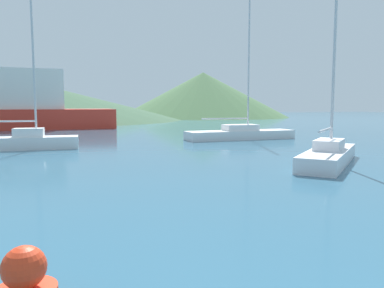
{
  "coord_description": "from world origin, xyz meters",
  "views": [
    {
      "loc": [
        -4.32,
        2.57,
        2.47
      ],
      "look_at": [
        0.5,
        14.0,
        1.2
      ],
      "focal_mm": 35.0,
      "sensor_mm": 36.0,
      "label": 1
    }
  ],
  "objects_px": {
    "sailboat_inner": "(240,133)",
    "sailboat_middle": "(329,153)",
    "buoy_marker": "(25,287)",
    "sailboat_outer": "(29,140)"
  },
  "relations": [
    {
      "from": "buoy_marker",
      "to": "sailboat_outer",
      "type": "bearing_deg",
      "value": 90.44
    },
    {
      "from": "sailboat_inner",
      "to": "buoy_marker",
      "type": "bearing_deg",
      "value": -124.17
    },
    {
      "from": "sailboat_inner",
      "to": "buoy_marker",
      "type": "height_order",
      "value": "sailboat_inner"
    },
    {
      "from": "buoy_marker",
      "to": "sailboat_inner",
      "type": "bearing_deg",
      "value": 53.82
    },
    {
      "from": "sailboat_inner",
      "to": "sailboat_outer",
      "type": "relative_size",
      "value": 1.06
    },
    {
      "from": "sailboat_middle",
      "to": "buoy_marker",
      "type": "distance_m",
      "value": 13.91
    },
    {
      "from": "sailboat_middle",
      "to": "buoy_marker",
      "type": "xyz_separation_m",
      "value": [
        -11.64,
        -7.61,
        -0.12
      ]
    },
    {
      "from": "sailboat_middle",
      "to": "buoy_marker",
      "type": "bearing_deg",
      "value": 174.59
    },
    {
      "from": "sailboat_inner",
      "to": "sailboat_middle",
      "type": "relative_size",
      "value": 1.07
    },
    {
      "from": "sailboat_middle",
      "to": "sailboat_outer",
      "type": "xyz_separation_m",
      "value": [
        -11.79,
        10.93,
        0.06
      ]
    }
  ]
}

